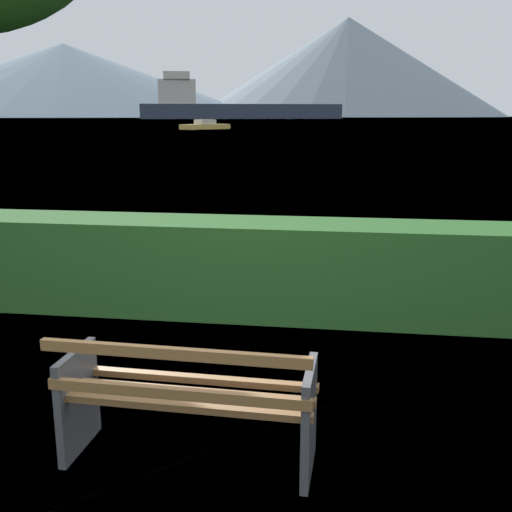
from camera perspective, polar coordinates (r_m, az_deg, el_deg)
name	(u,v)px	position (r m, az deg, el deg)	size (l,w,h in m)	color
ground_plane	(192,457)	(4.04, -6.15, -18.52)	(1400.00, 1400.00, 0.00)	olive
water_surface	(345,119)	(309.93, 8.44, 12.82)	(620.00, 620.00, 0.00)	#6B8EA3
park_bench	(187,401)	(3.78, -6.56, -13.53)	(1.58, 0.62, 0.87)	olive
hedge_row	(257,268)	(6.47, 0.10, -1.14)	(8.32, 0.85, 1.01)	#285B23
cargo_ship_large	(226,106)	(297.17, -2.89, 14.09)	(96.67, 41.68, 21.48)	#2D384C
sailboat_mid	(205,126)	(89.58, -4.86, 12.27)	(6.41, 8.08, 1.41)	gold
distant_hills	(313,74)	(567.07, 5.50, 16.93)	(859.62, 384.06, 89.28)	slate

